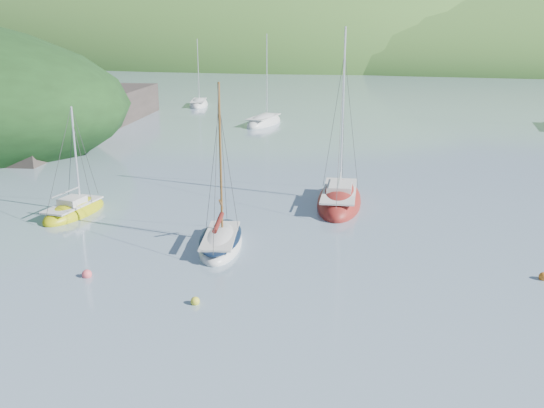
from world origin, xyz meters
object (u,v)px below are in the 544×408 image
(distant_sloop_a, at_px, (264,123))
(distant_sloop_c, at_px, (199,105))
(sloop_red, at_px, (339,201))
(sailboat_yellow, at_px, (74,211))
(daysailer_white, at_px, (221,242))

(distant_sloop_a, bearing_deg, distant_sloop_c, 142.00)
(sloop_red, relative_size, distant_sloop_c, 1.21)
(sloop_red, relative_size, sailboat_yellow, 1.68)
(distant_sloop_a, bearing_deg, sailboat_yellow, -86.20)
(distant_sloop_a, xyz_separation_m, distant_sloop_c, (-13.44, 12.66, -0.01))
(daysailer_white, relative_size, distant_sloop_c, 0.91)
(distant_sloop_c, bearing_deg, daysailer_white, -83.18)
(sailboat_yellow, bearing_deg, sloop_red, 25.99)
(sailboat_yellow, bearing_deg, distant_sloop_c, 106.63)
(daysailer_white, distance_m, sailboat_yellow, 10.76)
(sloop_red, bearing_deg, sailboat_yellow, -163.60)
(sloop_red, height_order, distant_sloop_a, sloop_red)
(daysailer_white, bearing_deg, sloop_red, 50.08)
(distant_sloop_a, relative_size, distant_sloop_c, 1.10)
(distant_sloop_a, distance_m, distant_sloop_c, 18.46)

